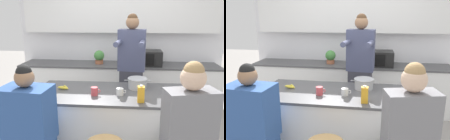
# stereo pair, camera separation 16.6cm
# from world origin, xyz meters

# --- Properties ---
(wall_back) EXTENTS (3.96, 0.22, 2.70)m
(wall_back) POSITION_xyz_m (0.00, 1.84, 1.54)
(wall_back) COLOR white
(wall_back) RESTS_ON ground_plane
(back_counter) EXTENTS (3.67, 0.61, 0.88)m
(back_counter) POSITION_xyz_m (0.00, 1.55, 0.44)
(back_counter) COLOR white
(back_counter) RESTS_ON ground_plane
(kitchen_island) EXTENTS (1.83, 0.80, 0.89)m
(kitchen_island) POSITION_xyz_m (0.00, 0.00, 0.45)
(kitchen_island) COLOR black
(kitchen_island) RESTS_ON ground_plane
(person_cooking) EXTENTS (0.45, 0.59, 1.80)m
(person_cooking) POSITION_xyz_m (0.23, 0.71, 0.90)
(person_cooking) COLOR #383842
(person_cooking) RESTS_ON ground_plane
(person_wrapped_blanket) EXTENTS (0.47, 0.33, 1.37)m
(person_wrapped_blanket) POSITION_xyz_m (-0.70, -0.68, 0.64)
(person_wrapped_blanket) COLOR #2D5193
(person_wrapped_blanket) RESTS_ON ground_plane
(cooking_pot) EXTENTS (0.33, 0.24, 0.13)m
(cooking_pot) POSITION_xyz_m (0.31, 0.17, 0.96)
(cooking_pot) COLOR #B7BABC
(cooking_pot) RESTS_ON kitchen_island
(fruit_bowl) EXTENTS (0.21, 0.21, 0.06)m
(fruit_bowl) POSITION_xyz_m (0.78, -0.03, 0.92)
(fruit_bowl) COLOR white
(fruit_bowl) RESTS_ON kitchen_island
(coffee_cup_near) EXTENTS (0.11, 0.08, 0.09)m
(coffee_cup_near) POSITION_xyz_m (-0.18, -0.12, 0.94)
(coffee_cup_near) COLOR #DB4C51
(coffee_cup_near) RESTS_ON kitchen_island
(coffee_cup_far) EXTENTS (0.11, 0.08, 0.08)m
(coffee_cup_far) POSITION_xyz_m (0.11, -0.09, 0.93)
(coffee_cup_far) COLOR white
(coffee_cup_far) RESTS_ON kitchen_island
(banana_bunch) EXTENTS (0.15, 0.11, 0.05)m
(banana_bunch) POSITION_xyz_m (-0.60, 0.05, 0.91)
(banana_bunch) COLOR yellow
(banana_bunch) RESTS_ON kitchen_island
(juice_carton) EXTENTS (0.07, 0.07, 0.19)m
(juice_carton) POSITION_xyz_m (0.33, -0.27, 0.98)
(juice_carton) COLOR gold
(juice_carton) RESTS_ON kitchen_island
(microwave) EXTENTS (0.53, 0.39, 0.27)m
(microwave) POSITION_xyz_m (0.51, 1.52, 1.02)
(microwave) COLOR black
(microwave) RESTS_ON back_counter
(potted_plant) EXTENTS (0.19, 0.19, 0.25)m
(potted_plant) POSITION_xyz_m (-0.37, 1.55, 1.02)
(potted_plant) COLOR #A86042
(potted_plant) RESTS_ON back_counter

